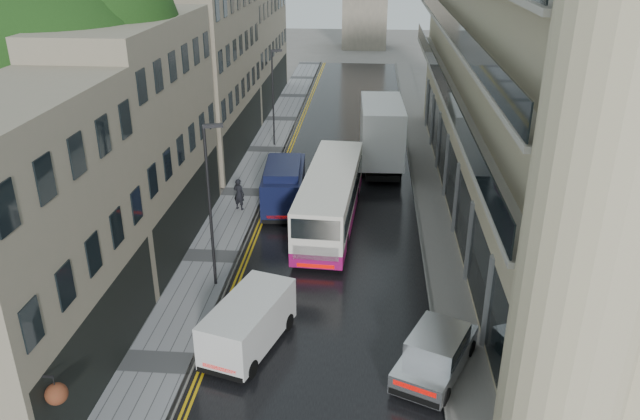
% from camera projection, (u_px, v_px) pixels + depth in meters
% --- Properties ---
extents(road, '(9.00, 85.00, 0.02)m').
position_uv_depth(road, '(340.00, 196.00, 37.73)').
color(road, black).
rests_on(road, ground).
extents(left_sidewalk, '(2.70, 85.00, 0.12)m').
position_uv_depth(left_sidewalk, '(245.00, 193.00, 38.15)').
color(left_sidewalk, gray).
rests_on(left_sidewalk, ground).
extents(right_sidewalk, '(1.80, 85.00, 0.12)m').
position_uv_depth(right_sidewalk, '(430.00, 199.00, 37.30)').
color(right_sidewalk, slate).
rests_on(right_sidewalk, ground).
extents(old_shop_row, '(4.50, 56.00, 12.00)m').
position_uv_depth(old_shop_row, '(190.00, 86.00, 38.28)').
color(old_shop_row, gray).
rests_on(old_shop_row, ground).
extents(modern_block, '(8.00, 40.00, 14.00)m').
position_uv_depth(modern_block, '(536.00, 91.00, 32.75)').
color(modern_block, tan).
rests_on(modern_block, ground).
extents(tree_near, '(10.56, 10.56, 13.89)m').
position_uv_depth(tree_near, '(65.00, 113.00, 29.02)').
color(tree_near, black).
rests_on(tree_near, ground).
extents(tree_far, '(9.24, 9.24, 12.46)m').
position_uv_depth(tree_far, '(161.00, 72.00, 41.13)').
color(tree_far, black).
rests_on(tree_far, ground).
extents(cream_bus, '(3.15, 11.22, 3.02)m').
position_uv_depth(cream_bus, '(299.00, 222.00, 30.85)').
color(cream_bus, white).
rests_on(cream_bus, road).
extents(white_lorry, '(3.01, 8.91, 4.63)m').
position_uv_depth(white_lorry, '(363.00, 142.00, 39.91)').
color(white_lorry, white).
rests_on(white_lorry, road).
extents(silver_hatchback, '(3.48, 4.73, 1.62)m').
position_uv_depth(silver_hatchback, '(397.00, 369.00, 21.52)').
color(silver_hatchback, '#BCBDC1').
rests_on(silver_hatchback, road).
extents(white_van, '(3.18, 4.90, 2.05)m').
position_uv_depth(white_van, '(206.00, 342.00, 22.58)').
color(white_van, silver).
rests_on(white_van, road).
extents(navy_van, '(2.60, 5.70, 2.83)m').
position_uv_depth(navy_van, '(263.00, 197.00, 33.96)').
color(navy_van, black).
rests_on(navy_van, road).
extents(pedestrian, '(0.79, 0.66, 1.85)m').
position_uv_depth(pedestrian, '(239.00, 194.00, 35.36)').
color(pedestrian, black).
rests_on(pedestrian, left_sidewalk).
extents(lamp_post_near, '(0.85, 0.40, 7.38)m').
position_uv_depth(lamp_post_near, '(210.00, 209.00, 26.65)').
color(lamp_post_near, black).
rests_on(lamp_post_near, left_sidewalk).
extents(lamp_post_far, '(0.80, 0.42, 6.96)m').
position_uv_depth(lamp_post_far, '(273.00, 99.00, 45.22)').
color(lamp_post_far, black).
rests_on(lamp_post_far, left_sidewalk).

